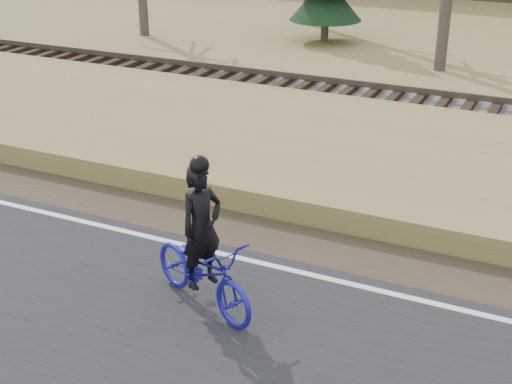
% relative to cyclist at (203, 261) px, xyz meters
% --- Properties ---
extents(ground, '(120.00, 120.00, 0.00)m').
position_rel_cyclist_xyz_m(ground, '(0.66, 1.19, -0.76)').
color(ground, olive).
rests_on(ground, ground).
extents(road, '(120.00, 6.00, 0.06)m').
position_rel_cyclist_xyz_m(road, '(0.66, -1.31, -0.73)').
color(road, black).
rests_on(road, ground).
extents(edge_line, '(120.00, 0.12, 0.01)m').
position_rel_cyclist_xyz_m(edge_line, '(0.66, 1.39, -0.69)').
color(edge_line, silver).
rests_on(edge_line, road).
extents(shoulder, '(120.00, 1.60, 0.04)m').
position_rel_cyclist_xyz_m(shoulder, '(0.66, 2.39, -0.74)').
color(shoulder, '#473A2B').
rests_on(shoulder, ground).
extents(embankment, '(120.00, 5.00, 0.44)m').
position_rel_cyclist_xyz_m(embankment, '(0.66, 5.39, -0.54)').
color(embankment, olive).
rests_on(embankment, ground).
extents(ballast, '(120.00, 3.00, 0.45)m').
position_rel_cyclist_xyz_m(ballast, '(0.66, 9.19, -0.53)').
color(ballast, slate).
rests_on(ballast, ground).
extents(railroad, '(120.00, 2.40, 0.29)m').
position_rel_cyclist_xyz_m(railroad, '(0.66, 9.19, -0.23)').
color(railroad, black).
rests_on(railroad, ballast).
extents(cyclist, '(2.15, 1.48, 2.22)m').
position_rel_cyclist_xyz_m(cyclist, '(0.00, 0.00, 0.00)').
color(cyclist, '#1B179E').
rests_on(cyclist, road).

